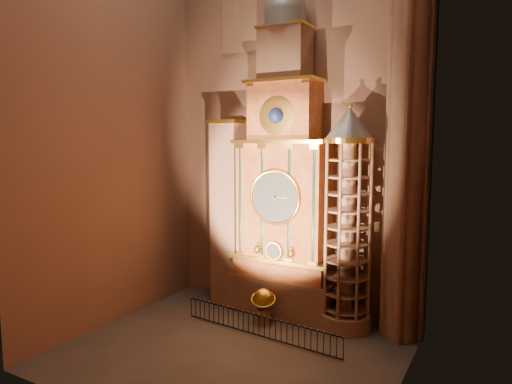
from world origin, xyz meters
The scene contains 11 objects.
floor centered at (0.00, 0.00, 0.00)m, with size 14.00×14.00×0.00m, color #383330.
wall_back centered at (0.00, 6.00, 11.00)m, with size 22.00×22.00×0.00m, color #885D49.
wall_left centered at (-7.00, 0.00, 11.00)m, with size 22.00×22.00×0.00m, color #885D49.
wall_right centered at (7.00, 0.00, 11.00)m, with size 22.00×22.00×0.00m, color #885D49.
astronomical_clock centered at (0.00, 4.96, 6.68)m, with size 5.60×2.41×16.70m.
portrait_tower centered at (-3.40, 4.98, 5.15)m, with size 1.80×1.60×10.20m.
stair_turret centered at (3.50, 4.70, 5.27)m, with size 2.50×2.50×10.80m.
gothic_pier centered at (6.10, 5.00, 11.00)m, with size 2.04×2.04×22.00m.
stained_glass_window centered at (-3.20, 5.92, 16.50)m, with size 2.20×0.14×5.20m.
celestial_globe centered at (-0.22, 3.18, 1.07)m, with size 1.58×1.55×1.79m.
iron_railing centered at (0.35, 1.71, 0.55)m, with size 8.39×0.75×1.01m.
Camera 1 is at (10.23, -16.03, 9.17)m, focal length 32.00 mm.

